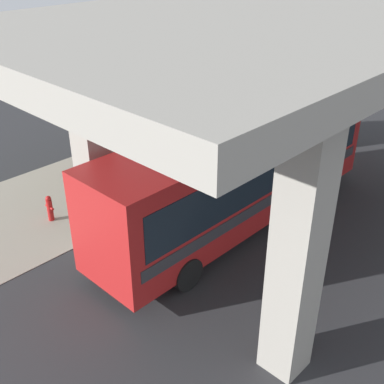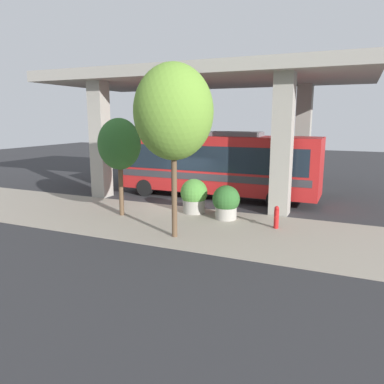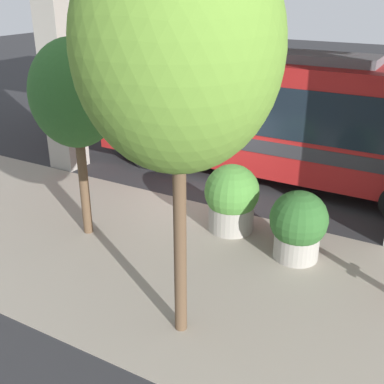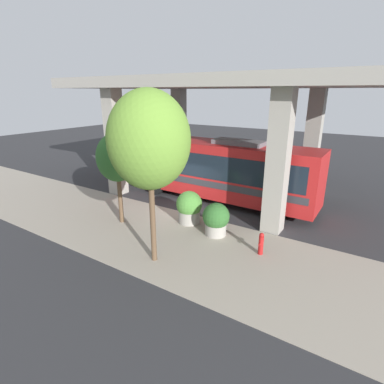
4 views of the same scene
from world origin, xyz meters
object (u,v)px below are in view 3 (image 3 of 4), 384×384
(street_tree_far, at_px, (75,95))
(planter_front, at_px, (232,198))
(street_tree_near, at_px, (178,49))
(planter_middle, at_px, (298,225))
(bus, at_px, (280,113))

(street_tree_far, bearing_deg, planter_front, -58.01)
(street_tree_near, bearing_deg, planter_middle, -16.81)
(planter_front, distance_m, planter_middle, 1.87)
(bus, bearing_deg, planter_middle, -154.05)
(planter_front, xyz_separation_m, planter_middle, (-0.49, -1.81, -0.04))
(bus, relative_size, planter_middle, 7.31)
(street_tree_near, height_order, street_tree_far, street_tree_near)
(planter_front, distance_m, street_tree_far, 4.29)
(bus, xyz_separation_m, planter_middle, (-4.20, -2.04, -1.27))
(planter_front, bearing_deg, planter_middle, -105.27)
(bus, distance_m, planter_middle, 4.84)
(bus, height_order, street_tree_far, street_tree_far)
(planter_front, height_order, planter_middle, planter_front)
(planter_middle, bearing_deg, street_tree_far, 105.83)
(planter_front, distance_m, street_tree_near, 5.51)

